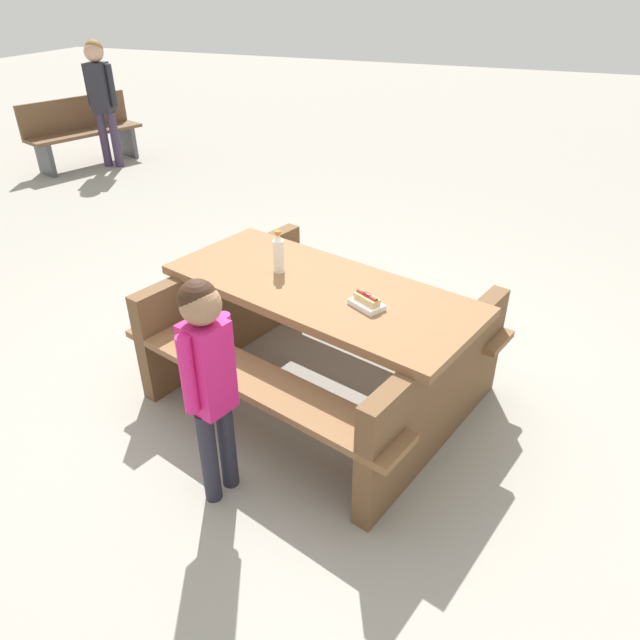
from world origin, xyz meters
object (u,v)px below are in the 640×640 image
(picnic_table, at_px, (320,332))
(hotdog_tray, at_px, (367,302))
(soda_bottle, at_px, (279,253))
(child_in_coat, at_px, (208,368))
(bystander_adult, at_px, (100,88))
(park_bench_mid, at_px, (82,130))

(picnic_table, relative_size, hotdog_tray, 10.06)
(picnic_table, xyz_separation_m, soda_bottle, (-0.29, 0.08, 0.42))
(picnic_table, relative_size, child_in_coat, 1.79)
(child_in_coat, relative_size, bystander_adult, 0.76)
(soda_bottle, relative_size, hotdog_tray, 1.20)
(child_in_coat, relative_size, park_bench_mid, 0.76)
(hotdog_tray, bearing_deg, bystander_adult, 141.82)
(park_bench_mid, bearing_deg, picnic_table, -36.31)
(bystander_adult, bearing_deg, park_bench_mid, -171.95)
(picnic_table, xyz_separation_m, hotdog_tray, (0.32, -0.14, 0.34))
(park_bench_mid, height_order, bystander_adult, bystander_adult)
(park_bench_mid, distance_m, bystander_adult, 0.66)
(soda_bottle, distance_m, park_bench_mid, 5.66)
(picnic_table, bearing_deg, park_bench_mid, 143.69)
(soda_bottle, height_order, bystander_adult, bystander_adult)
(park_bench_mid, bearing_deg, bystander_adult, 8.05)
(soda_bottle, relative_size, child_in_coat, 0.21)
(soda_bottle, bearing_deg, bystander_adult, 139.65)
(picnic_table, bearing_deg, bystander_adult, 140.94)
(soda_bottle, height_order, hotdog_tray, soda_bottle)
(child_in_coat, xyz_separation_m, park_bench_mid, (-4.60, 4.42, -0.31))
(soda_bottle, xyz_separation_m, park_bench_mid, (-4.48, 3.43, -0.42))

